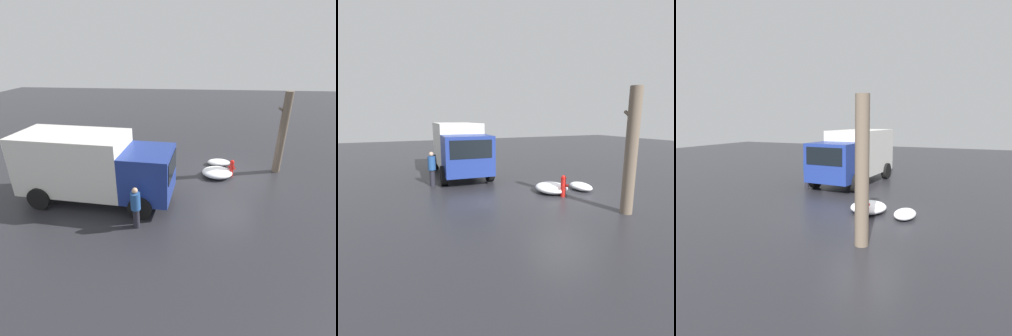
% 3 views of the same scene
% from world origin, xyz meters
% --- Properties ---
extents(ground_plane, '(60.00, 60.00, 0.00)m').
position_xyz_m(ground_plane, '(0.00, 0.00, 0.00)').
color(ground_plane, '#28282D').
extents(fire_hydrant, '(0.37, 0.35, 0.86)m').
position_xyz_m(fire_hydrant, '(-0.00, -0.00, 0.44)').
color(fire_hydrant, red).
rests_on(fire_hydrant, ground_plane).
extents(tree_trunk, '(0.58, 0.38, 4.01)m').
position_xyz_m(tree_trunk, '(-2.35, -0.77, 2.01)').
color(tree_trunk, '#6B5B4C').
rests_on(tree_trunk, ground_plane).
extents(delivery_truck, '(6.28, 2.83, 2.79)m').
position_xyz_m(delivery_truck, '(5.89, 2.67, 1.52)').
color(delivery_truck, navy).
rests_on(delivery_truck, ground_plane).
extents(pedestrian, '(0.34, 0.34, 1.57)m').
position_xyz_m(pedestrian, '(3.82, 4.44, 0.86)').
color(pedestrian, '#23232D').
rests_on(pedestrian, ground_plane).
extents(snow_pile_by_hydrant, '(1.20, 0.73, 0.31)m').
position_xyz_m(snow_pile_by_hydrant, '(0.50, -1.30, 0.16)').
color(snow_pile_by_hydrant, white).
rests_on(snow_pile_by_hydrant, ground_plane).
extents(snow_pile_curbside, '(1.47, 1.29, 0.40)m').
position_xyz_m(snow_pile_curbside, '(0.69, 0.08, 0.20)').
color(snow_pile_curbside, white).
rests_on(snow_pile_curbside, ground_plane).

